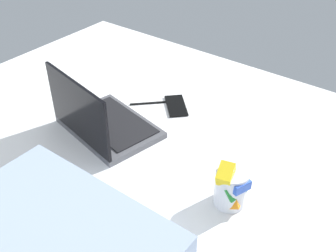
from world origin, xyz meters
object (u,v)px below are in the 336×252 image
object	(u,v)px
laptop	(102,122)
cell_phone	(176,106)
snack_cup	(231,187)
pillow	(54,251)

from	to	relation	value
laptop	cell_phone	distance (cm)	30.14
snack_cup	pillow	distance (cm)	46.92
laptop	pillow	world-z (taller)	laptop
snack_cup	laptop	bearing A→B (deg)	-2.67
laptop	snack_cup	world-z (taller)	laptop
laptop	pillow	bearing A→B (deg)	135.23
laptop	pillow	distance (cm)	53.14
laptop	cell_phone	world-z (taller)	laptop
cell_phone	pillow	distance (cm)	75.14
cell_phone	laptop	bearing A→B (deg)	24.95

